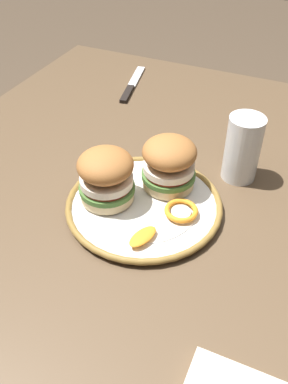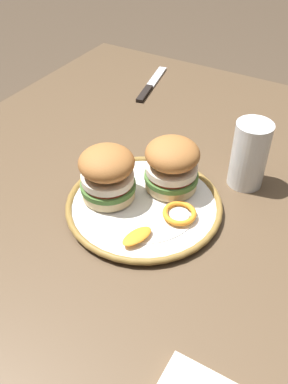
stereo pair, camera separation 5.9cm
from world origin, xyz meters
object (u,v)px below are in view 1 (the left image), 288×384
at_px(dinner_plate, 144,205).
at_px(sandwich_half_left, 106,176).
at_px(sandwich_half_right, 169,163).
at_px(drinking_glass, 242,152).
at_px(table_knife, 131,86).
at_px(dining_table, 136,213).

relative_size(dinner_plate, sandwich_half_left, 2.04).
height_order(dinner_plate, sandwich_half_right, sandwich_half_right).
relative_size(drinking_glass, table_knife, 0.61).
xyz_separation_m(sandwich_half_right, drinking_glass, (0.10, -0.11, -0.01)).
relative_size(sandwich_half_left, drinking_glass, 1.06).
height_order(drinking_glass, table_knife, drinking_glass).
bearing_deg(sandwich_half_left, dining_table, -6.99).
bearing_deg(table_knife, sandwich_half_right, -145.28).
height_order(dining_table, dinner_plate, dinner_plate).
bearing_deg(sandwich_half_right, drinking_glass, -47.54).
xyz_separation_m(sandwich_half_left, sandwich_half_right, (0.08, -0.09, 0.00)).
distance_m(dinner_plate, sandwich_half_left, 0.09).
distance_m(dinner_plate, sandwich_half_right, 0.09).
relative_size(dining_table, sandwich_half_right, 8.15).
bearing_deg(sandwich_half_left, drinking_glass, -47.25).
bearing_deg(dining_table, dinner_plate, -144.61).
bearing_deg(dinner_plate, sandwich_half_left, 104.59).
bearing_deg(dining_table, table_knife, 26.67).
relative_size(dining_table, dinner_plate, 3.88).
bearing_deg(dining_table, sandwich_half_left, 173.01).
xyz_separation_m(dining_table, dinner_plate, (-0.08, -0.05, 0.11)).
distance_m(dining_table, drinking_glass, 0.26).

